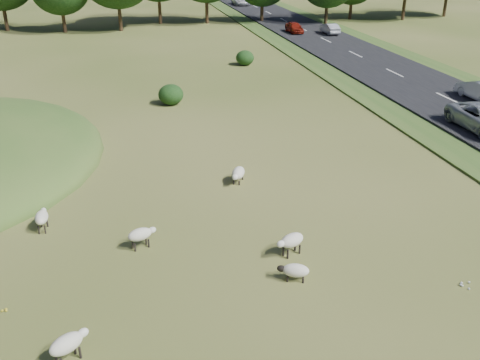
# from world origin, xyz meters

# --- Properties ---
(ground) EXTENTS (160.00, 160.00, 0.00)m
(ground) POSITION_xyz_m (0.00, 20.00, 0.00)
(ground) COLOR #3A4E18
(ground) RESTS_ON ground
(road) EXTENTS (8.00, 150.00, 0.25)m
(road) POSITION_xyz_m (20.00, 30.00, 0.12)
(road) COLOR black
(road) RESTS_ON ground
(shrubs) EXTENTS (23.73, 12.74, 1.43)m
(shrubs) POSITION_xyz_m (0.02, 25.38, 0.67)
(shrubs) COLOR black
(shrubs) RESTS_ON ground
(sheep_0) EXTENTS (1.01, 1.34, 0.75)m
(sheep_0) POSITION_xyz_m (2.33, 5.89, 0.47)
(sheep_0) COLOR beige
(sheep_0) RESTS_ON ground
(sheep_1) EXTENTS (0.55, 1.16, 0.83)m
(sheep_1) POSITION_xyz_m (-6.33, 3.17, 0.58)
(sheep_1) COLOR beige
(sheep_1) RESTS_ON ground
(sheep_2) EXTENTS (1.19, 0.80, 0.83)m
(sheep_2) POSITION_xyz_m (-2.54, 0.92, 0.58)
(sheep_2) COLOR beige
(sheep_2) RESTS_ON ground
(sheep_3) EXTENTS (1.16, 0.78, 0.64)m
(sheep_3) POSITION_xyz_m (2.47, -2.40, 0.41)
(sheep_3) COLOR beige
(sheep_3) RESTS_ON ground
(sheep_4) EXTENTS (1.26, 0.89, 0.88)m
(sheep_4) POSITION_xyz_m (2.84, -0.83, 0.61)
(sheep_4) COLOR beige
(sheep_4) RESTS_ON ground
(sheep_6) EXTENTS (1.21, 1.04, 0.89)m
(sheep_6) POSITION_xyz_m (-4.85, -4.68, 0.62)
(sheep_6) COLOR beige
(sheep_6) RESTS_ON ground
(car_0) EXTENTS (2.31, 5.00, 1.39)m
(car_0) POSITION_xyz_m (18.10, 74.35, 0.94)
(car_0) COLOR white
(car_0) RESTS_ON road
(car_4) EXTENTS (1.29, 3.70, 1.22)m
(car_4) POSITION_xyz_m (21.90, 43.77, 0.86)
(car_4) COLOR #9A9CA2
(car_4) RESTS_ON road
(car_5) EXTENTS (1.48, 3.69, 1.26)m
(car_5) POSITION_xyz_m (18.10, 45.58, 0.88)
(car_5) COLOR maroon
(car_5) RESTS_ON road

